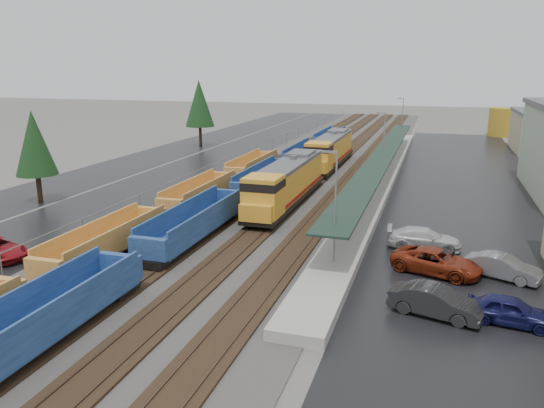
{
  "coord_description": "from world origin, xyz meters",
  "views": [
    {
      "loc": [
        15.3,
        -12.0,
        12.95
      ],
      "look_at": [
        2.68,
        28.45,
        2.0
      ],
      "focal_mm": 35.0,
      "sensor_mm": 36.0,
      "label": 1
    }
  ],
  "objects_px": {
    "storage_tank": "(503,122)",
    "parked_car_east_b": "(436,262)",
    "parked_car_east_a": "(436,302)",
    "parked_car_east_c": "(424,239)",
    "locomotive_trail": "(330,151)",
    "well_string_yellow": "(107,243)",
    "parked_car_east_d": "(511,311)",
    "locomotive_lead": "(286,183)",
    "parked_car_east_e": "(503,267)",
    "well_string_blue": "(237,198)"
  },
  "relations": [
    {
      "from": "locomotive_trail",
      "to": "well_string_blue",
      "type": "xyz_separation_m",
      "value": [
        -4.0,
        -23.55,
        -1.16
      ]
    },
    {
      "from": "storage_tank",
      "to": "parked_car_east_c",
      "type": "bearing_deg",
      "value": -99.6
    },
    {
      "from": "locomotive_lead",
      "to": "locomotive_trail",
      "type": "xyz_separation_m",
      "value": [
        0.0,
        21.0,
        0.0
      ]
    },
    {
      "from": "parked_car_east_e",
      "to": "locomotive_trail",
      "type": "bearing_deg",
      "value": 49.61
    },
    {
      "from": "locomotive_lead",
      "to": "well_string_blue",
      "type": "height_order",
      "value": "locomotive_lead"
    },
    {
      "from": "storage_tank",
      "to": "parked_car_east_c",
      "type": "height_order",
      "value": "storage_tank"
    },
    {
      "from": "well_string_yellow",
      "to": "well_string_blue",
      "type": "relative_size",
      "value": 0.72
    },
    {
      "from": "well_string_blue",
      "to": "parked_car_east_c",
      "type": "height_order",
      "value": "well_string_blue"
    },
    {
      "from": "well_string_yellow",
      "to": "parked_car_east_c",
      "type": "height_order",
      "value": "well_string_yellow"
    },
    {
      "from": "well_string_yellow",
      "to": "parked_car_east_b",
      "type": "xyz_separation_m",
      "value": [
        21.86,
        4.0,
        -0.34
      ]
    },
    {
      "from": "parked_car_east_b",
      "to": "parked_car_east_c",
      "type": "xyz_separation_m",
      "value": [
        -0.93,
        4.78,
        -0.02
      ]
    },
    {
      "from": "locomotive_trail",
      "to": "well_string_blue",
      "type": "bearing_deg",
      "value": -99.64
    },
    {
      "from": "storage_tank",
      "to": "locomotive_lead",
      "type": "bearing_deg",
      "value": -111.43
    },
    {
      "from": "well_string_yellow",
      "to": "storage_tank",
      "type": "height_order",
      "value": "storage_tank"
    },
    {
      "from": "well_string_blue",
      "to": "locomotive_lead",
      "type": "bearing_deg",
      "value": 32.57
    },
    {
      "from": "storage_tank",
      "to": "parked_car_east_d",
      "type": "height_order",
      "value": "storage_tank"
    },
    {
      "from": "parked_car_east_d",
      "to": "parked_car_east_e",
      "type": "distance_m",
      "value": 6.51
    },
    {
      "from": "parked_car_east_c",
      "to": "parked_car_east_b",
      "type": "bearing_deg",
      "value": -172.45
    },
    {
      "from": "well_string_blue",
      "to": "storage_tank",
      "type": "distance_m",
      "value": 73.08
    },
    {
      "from": "locomotive_lead",
      "to": "storage_tank",
      "type": "distance_m",
      "value": 69.17
    },
    {
      "from": "locomotive_lead",
      "to": "parked_car_east_b",
      "type": "relative_size",
      "value": 3.45
    },
    {
      "from": "well_string_yellow",
      "to": "parked_car_east_d",
      "type": "bearing_deg",
      "value": -4.79
    },
    {
      "from": "parked_car_east_e",
      "to": "well_string_blue",
      "type": "bearing_deg",
      "value": 86.48
    },
    {
      "from": "locomotive_lead",
      "to": "parked_car_east_c",
      "type": "relative_size",
      "value": 3.68
    },
    {
      "from": "parked_car_east_d",
      "to": "locomotive_trail",
      "type": "bearing_deg",
      "value": 31.84
    },
    {
      "from": "well_string_yellow",
      "to": "storage_tank",
      "type": "xyz_separation_m",
      "value": [
        33.27,
        81.67,
        1.58
      ]
    },
    {
      "from": "storage_tank",
      "to": "parked_car_east_e",
      "type": "height_order",
      "value": "storage_tank"
    },
    {
      "from": "locomotive_lead",
      "to": "parked_car_east_b",
      "type": "xyz_separation_m",
      "value": [
        13.86,
        -13.29,
        -1.58
      ]
    },
    {
      "from": "well_string_blue",
      "to": "locomotive_trail",
      "type": "bearing_deg",
      "value": 80.36
    },
    {
      "from": "well_string_yellow",
      "to": "parked_car_east_a",
      "type": "bearing_deg",
      "value": -6.07
    },
    {
      "from": "parked_car_east_b",
      "to": "parked_car_east_d",
      "type": "xyz_separation_m",
      "value": [
        3.74,
        -6.14,
        -0.04
      ]
    },
    {
      "from": "well_string_blue",
      "to": "parked_car_east_b",
      "type": "relative_size",
      "value": 18.19
    },
    {
      "from": "parked_car_east_c",
      "to": "parked_car_east_a",
      "type": "bearing_deg",
      "value": -178.56
    },
    {
      "from": "parked_car_east_a",
      "to": "parked_car_east_c",
      "type": "bearing_deg",
      "value": 19.95
    },
    {
      "from": "locomotive_trail",
      "to": "well_string_yellow",
      "type": "bearing_deg",
      "value": -101.8
    },
    {
      "from": "locomotive_lead",
      "to": "parked_car_east_e",
      "type": "relative_size",
      "value": 4.28
    },
    {
      "from": "parked_car_east_a",
      "to": "parked_car_east_d",
      "type": "bearing_deg",
      "value": -72.12
    },
    {
      "from": "storage_tank",
      "to": "parked_car_east_e",
      "type": "xyz_separation_m",
      "value": [
        -7.41,
        -77.31,
        -1.96
      ]
    },
    {
      "from": "parked_car_east_b",
      "to": "parked_car_east_c",
      "type": "bearing_deg",
      "value": 28.29
    },
    {
      "from": "locomotive_trail",
      "to": "storage_tank",
      "type": "xyz_separation_m",
      "value": [
        25.27,
        43.39,
        0.34
      ]
    },
    {
      "from": "locomotive_lead",
      "to": "parked_car_east_a",
      "type": "distance_m",
      "value": 24.08
    },
    {
      "from": "parked_car_east_a",
      "to": "parked_car_east_e",
      "type": "xyz_separation_m",
      "value": [
        3.96,
        6.69,
        -0.06
      ]
    },
    {
      "from": "locomotive_trail",
      "to": "well_string_yellow",
      "type": "distance_m",
      "value": 39.13
    },
    {
      "from": "storage_tank",
      "to": "parked_car_east_e",
      "type": "bearing_deg",
      "value": -95.48
    },
    {
      "from": "storage_tank",
      "to": "parked_car_east_d",
      "type": "bearing_deg",
      "value": -95.22
    },
    {
      "from": "storage_tank",
      "to": "parked_car_east_b",
      "type": "distance_m",
      "value": 78.53
    },
    {
      "from": "locomotive_lead",
      "to": "parked_car_east_b",
      "type": "bearing_deg",
      "value": -43.78
    },
    {
      "from": "storage_tank",
      "to": "parked_car_east_d",
      "type": "distance_m",
      "value": 84.19
    },
    {
      "from": "well_string_blue",
      "to": "parked_car_east_d",
      "type": "relative_size",
      "value": 23.59
    },
    {
      "from": "locomotive_lead",
      "to": "parked_car_east_c",
      "type": "xyz_separation_m",
      "value": [
        12.93,
        -8.51,
        -1.59
      ]
    }
  ]
}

